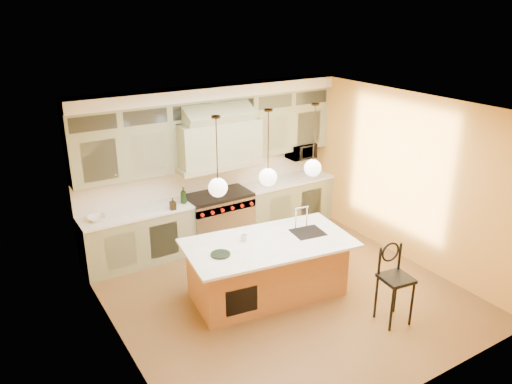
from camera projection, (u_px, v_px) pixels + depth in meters
floor at (283, 293)px, 7.77m from camera, size 5.00×5.00×0.00m
ceiling at (288, 108)px, 6.74m from camera, size 5.00×5.00×0.00m
wall_back at (208, 163)px, 9.24m from camera, size 5.00×0.00×5.00m
wall_front at (421, 285)px, 5.27m from camera, size 5.00×0.00×5.00m
wall_left at (116, 249)px, 6.03m from camera, size 0.00×5.00×5.00m
wall_right at (406, 178)px, 8.48m from camera, size 0.00×5.00×5.00m
back_cabinetry at (215, 168)px, 9.04m from camera, size 5.00×0.77×2.90m
range at (219, 217)px, 9.30m from camera, size 1.20×0.74×0.96m
kitchen_island at (268, 267)px, 7.59m from camera, size 2.64×1.64×1.35m
counter_stool at (395, 279)px, 6.89m from camera, size 0.46×0.46×1.16m
microwave at (301, 151)px, 10.00m from camera, size 0.54×0.37×0.30m
oil_bottle_a at (183, 195)px, 8.71m from camera, size 0.11×0.12×0.30m
oil_bottle_b at (173, 204)px, 8.45m from camera, size 0.10×0.10×0.21m
fruit_bowl at (97, 218)px, 8.05m from camera, size 0.32×0.32×0.07m
cup at (244, 238)px, 7.40m from camera, size 0.11×0.11×0.10m
pendant_left at (218, 185)px, 6.67m from camera, size 0.26×0.26×1.11m
pendant_center at (268, 175)px, 7.06m from camera, size 0.26×0.26×1.11m
pendant_right at (313, 166)px, 7.45m from camera, size 0.26×0.26×1.11m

